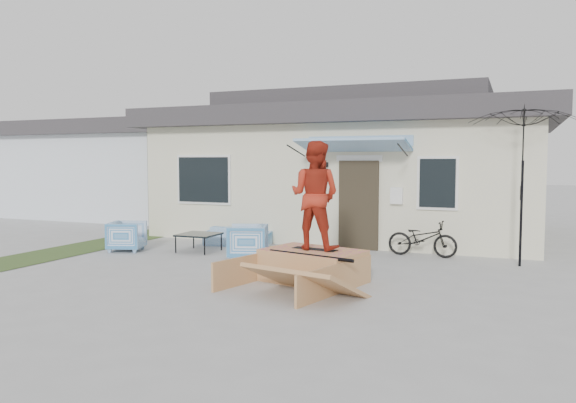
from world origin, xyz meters
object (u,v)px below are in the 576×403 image
at_px(bicycle, 422,235).
at_px(skateboard, 315,248).
at_px(armchair_right, 247,240).
at_px(coffee_table, 199,243).
at_px(loveseat, 238,232).
at_px(armchair_left, 127,235).
at_px(skate_ramp, 313,266).
at_px(skater, 315,193).
at_px(patio_umbrella, 522,178).

height_order(bicycle, skateboard, bicycle).
bearing_deg(armchair_right, coffee_table, -126.71).
bearing_deg(coffee_table, loveseat, 73.96).
bearing_deg(loveseat, coffee_table, 59.68).
distance_m(armchair_right, skateboard, 2.53).
height_order(armchair_left, coffee_table, armchair_left).
bearing_deg(coffee_table, armchair_right, -17.19).
relative_size(armchair_right, bicycle, 0.54).
bearing_deg(skate_ramp, armchair_right, 157.34).
height_order(loveseat, bicycle, bicycle).
xyz_separation_m(bicycle, skater, (-1.34, -3.25, 1.05)).
bearing_deg(skateboard, armchair_left, 174.74).
relative_size(loveseat, skater, 0.88).
distance_m(coffee_table, skater, 4.24).
xyz_separation_m(armchair_left, skateboard, (5.12, -1.38, 0.19)).
bearing_deg(skate_ramp, bicycle, 82.07).
bearing_deg(skate_ramp, patio_umbrella, 55.26).
bearing_deg(skate_ramp, skateboard, 90.00).
xyz_separation_m(patio_umbrella, skate_ramp, (-3.33, -2.89, -1.48)).
distance_m(loveseat, armchair_right, 2.05).
xyz_separation_m(armchair_right, bicycle, (3.39, 1.77, 0.07)).
height_order(loveseat, skater, skater).
bearing_deg(armchair_right, skater, 34.60).
xyz_separation_m(loveseat, coffee_table, (-0.36, -1.25, -0.11)).
distance_m(loveseat, patio_umbrella, 6.65).
xyz_separation_m(loveseat, skateboard, (3.17, -3.19, 0.25)).
distance_m(armchair_right, bicycle, 3.82).
height_order(loveseat, armchair_right, armchair_right).
bearing_deg(patio_umbrella, armchair_left, -170.24).
bearing_deg(bicycle, coffee_table, 108.43).
xyz_separation_m(armchair_left, armchair_right, (3.08, 0.10, 0.03)).
distance_m(coffee_table, skate_ramp, 4.04).
distance_m(armchair_right, coffee_table, 1.57).
bearing_deg(patio_umbrella, skate_ramp, -139.11).
height_order(skateboard, skater, skater).
distance_m(skateboard, skater, 0.96).
relative_size(coffee_table, skateboard, 1.04).
bearing_deg(armchair_right, skateboard, 34.60).
bearing_deg(loveseat, patio_umbrella, 162.58).
xyz_separation_m(bicycle, skate_ramp, (-1.36, -3.31, -0.21)).
bearing_deg(skater, armchair_right, -30.95).
relative_size(armchair_left, skate_ramp, 0.35).
xyz_separation_m(loveseat, skater, (3.17, -3.19, 1.21)).
height_order(loveseat, coffee_table, loveseat).
bearing_deg(coffee_table, skate_ramp, -29.54).
relative_size(skate_ramp, skater, 1.17).
bearing_deg(coffee_table, skater, -28.78).
bearing_deg(armchair_left, skateboard, -124.79).
relative_size(armchair_left, coffee_table, 0.91).
height_order(coffee_table, skateboard, skateboard).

